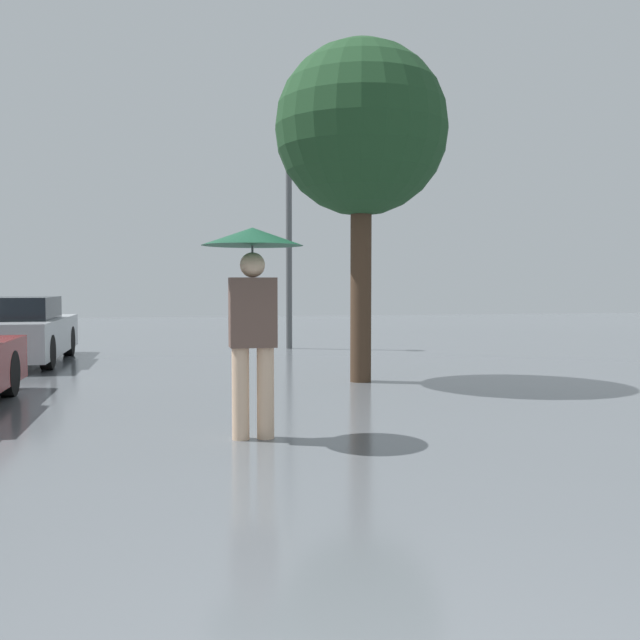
{
  "coord_description": "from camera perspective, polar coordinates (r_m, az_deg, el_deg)",
  "views": [
    {
      "loc": [
        -0.37,
        -0.73,
        1.39
      ],
      "look_at": [
        0.95,
        5.61,
        1.06
      ],
      "focal_mm": 40.0,
      "sensor_mm": 36.0,
      "label": 1
    }
  ],
  "objects": [
    {
      "name": "parked_car_farthest",
      "position": [
        13.67,
        -23.32,
        -0.87
      ],
      "size": [
        1.69,
        3.86,
        1.17
      ],
      "color": "#9EA3A8",
      "rests_on": "ground_plane"
    },
    {
      "name": "pedestrian",
      "position": [
        6.37,
        -5.42,
        2.97
      ],
      "size": [
        0.91,
        0.91,
        1.89
      ],
      "color": "beige",
      "rests_on": "ground_plane"
    },
    {
      "name": "tree",
      "position": [
        10.37,
        3.32,
        14.84
      ],
      "size": [
        2.44,
        2.44,
        4.8
      ],
      "color": "#473323",
      "rests_on": "ground_plane"
    },
    {
      "name": "street_lamp",
      "position": [
        15.47,
        -2.51,
        8.96
      ],
      "size": [
        0.39,
        0.39,
        4.41
      ],
      "color": "#515456",
      "rests_on": "ground_plane"
    }
  ]
}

